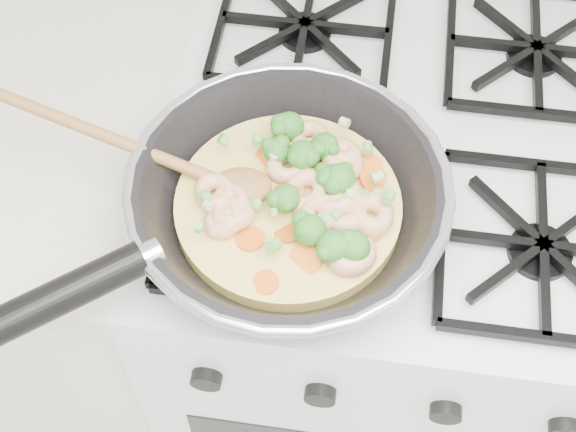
# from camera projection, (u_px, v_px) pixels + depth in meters

# --- Properties ---
(stove) EXTENTS (0.60, 0.60, 0.92)m
(stove) POSITION_uv_depth(u_px,v_px,m) (377.00, 302.00, 1.36)
(stove) COLOR white
(stove) RESTS_ON ground
(skillet) EXTENTS (0.49, 0.41, 0.11)m
(skillet) POSITION_uv_depth(u_px,v_px,m) (285.00, 201.00, 0.86)
(skillet) COLOR black
(skillet) RESTS_ON stove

